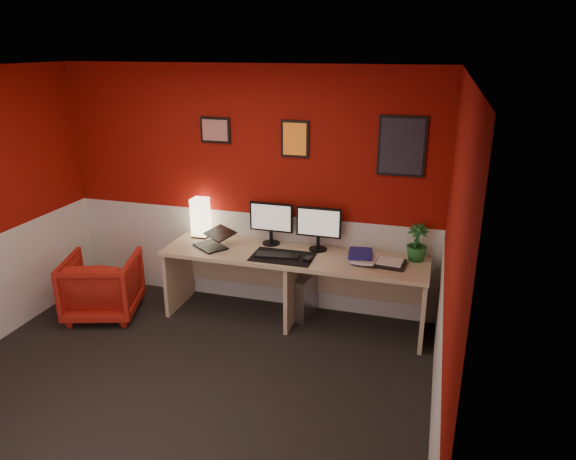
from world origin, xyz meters
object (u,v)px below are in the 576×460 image
at_px(desk, 293,288).
at_px(zen_tray, 386,263).
at_px(laptop, 210,237).
at_px(monitor_left, 271,217).
at_px(potted_plant, 417,243).
at_px(armchair, 103,285).
at_px(monitor_right, 319,222).
at_px(pc_tower, 304,294).
at_px(shoji_lamp, 200,219).

distance_m(desk, zen_tray, 0.97).
bearing_deg(desk, laptop, -176.53).
distance_m(monitor_left, potted_plant, 1.46).
bearing_deg(monitor_left, laptop, -154.71).
relative_size(desk, zen_tray, 7.43).
relative_size(desk, armchair, 3.65).
xyz_separation_m(zen_tray, armchair, (-2.82, -0.40, -0.42)).
xyz_separation_m(monitor_right, pc_tower, (-0.14, -0.01, -0.80)).
height_order(laptop, potted_plant, potted_plant).
bearing_deg(monitor_left, monitor_right, -3.30).
distance_m(zen_tray, potted_plant, 0.36).
height_order(zen_tray, pc_tower, zen_tray).
bearing_deg(monitor_right, pc_tower, -175.71).
relative_size(shoji_lamp, armchair, 0.56).
relative_size(shoji_lamp, monitor_right, 0.69).
bearing_deg(armchair, zen_tray, 170.66).
height_order(shoji_lamp, monitor_left, monitor_left).
height_order(zen_tray, armchair, zen_tray).
xyz_separation_m(desk, laptop, (-0.86, -0.05, 0.47)).
bearing_deg(monitor_left, zen_tray, -10.30).
height_order(shoji_lamp, pc_tower, shoji_lamp).
relative_size(monitor_right, armchair, 0.81).
bearing_deg(desk, pc_tower, 70.55).
relative_size(desk, monitor_left, 4.48).
relative_size(monitor_left, armchair, 0.81).
bearing_deg(zen_tray, monitor_left, 169.70).
relative_size(laptop, pc_tower, 0.73).
relative_size(laptop, zen_tray, 0.94).
relative_size(desk, pc_tower, 5.78).
bearing_deg(zen_tray, laptop, -178.44).
xyz_separation_m(monitor_left, armchair, (-1.63, -0.61, -0.70)).
distance_m(monitor_right, pc_tower, 0.81).
bearing_deg(pc_tower, zen_tray, -3.12).
relative_size(laptop, monitor_right, 0.57).
relative_size(laptop, potted_plant, 0.93).
xyz_separation_m(monitor_left, zen_tray, (1.19, -0.22, -0.28)).
height_order(monitor_left, potted_plant, monitor_left).
distance_m(laptop, potted_plant, 2.02).
bearing_deg(potted_plant, desk, -171.10).
xyz_separation_m(laptop, potted_plant, (2.01, 0.23, 0.07)).
relative_size(monitor_right, zen_tray, 1.66).
xyz_separation_m(monitor_right, zen_tray, (0.69, -0.19, -0.28)).
xyz_separation_m(laptop, zen_tray, (1.75, 0.05, -0.09)).
height_order(shoji_lamp, monitor_right, monitor_right).
height_order(desk, monitor_left, monitor_left).
relative_size(monitor_left, zen_tray, 1.66).
bearing_deg(pc_tower, laptop, -157.35).
relative_size(laptop, monitor_left, 0.57).
relative_size(monitor_left, monitor_right, 1.00).
bearing_deg(zen_tray, shoji_lamp, 173.55).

